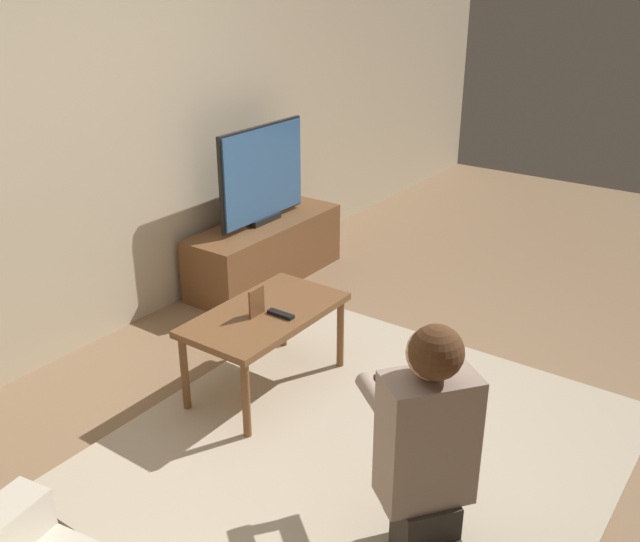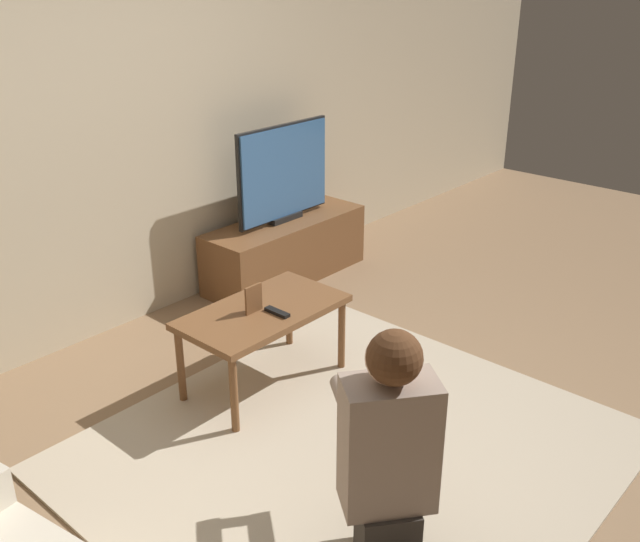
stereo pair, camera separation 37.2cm
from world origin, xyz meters
TOP-DOWN VIEW (x-y plane):
  - ground_plane at (0.00, 0.00)m, footprint 10.00×10.00m
  - wall_back at (0.00, 1.93)m, footprint 10.00×0.06m
  - rug at (0.00, 0.00)m, footprint 2.28×2.14m
  - tv_stand at (1.24, 1.63)m, footprint 1.26×0.43m
  - tv at (1.24, 1.64)m, footprint 0.83×0.08m
  - coffee_table at (0.14, 0.72)m, footprint 0.88×0.49m
  - person_kneeling at (-0.42, -0.51)m, footprint 0.68×0.77m
  - picture_frame at (0.08, 0.72)m, footprint 0.11×0.01m
  - remote at (0.15, 0.62)m, footprint 0.04×0.15m

SIDE VIEW (x-z plane):
  - ground_plane at x=0.00m, z-range 0.00..0.00m
  - rug at x=0.00m, z-range 0.00..0.02m
  - tv_stand at x=1.24m, z-range 0.00..0.44m
  - coffee_table at x=0.14m, z-range 0.18..0.64m
  - remote at x=0.15m, z-range 0.46..0.48m
  - person_kneeling at x=-0.42m, z-range 0.01..0.99m
  - picture_frame at x=0.08m, z-range 0.46..0.61m
  - tv at x=1.24m, z-range 0.44..1.12m
  - wall_back at x=0.00m, z-range 0.00..2.60m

